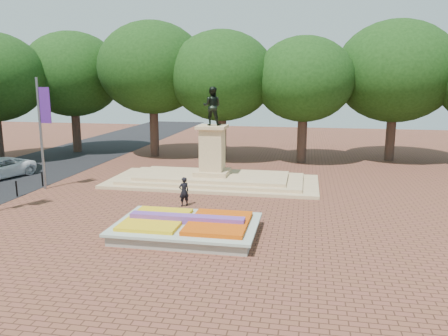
% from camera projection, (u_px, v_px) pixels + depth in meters
% --- Properties ---
extents(ground, '(90.00, 90.00, 0.00)m').
position_uv_depth(ground, '(178.00, 220.00, 21.72)').
color(ground, brown).
rests_on(ground, ground).
extents(flower_bed, '(6.30, 4.30, 0.91)m').
position_uv_depth(flower_bed, '(188.00, 227.00, 19.54)').
color(flower_bed, gray).
rests_on(flower_bed, ground).
extents(monument, '(14.00, 6.00, 6.40)m').
position_uv_depth(monument, '(212.00, 170.00, 29.25)').
color(monument, tan).
rests_on(monument, ground).
extents(tree_row_back, '(44.80, 8.80, 10.43)m').
position_uv_depth(tree_row_back, '(264.00, 82.00, 37.31)').
color(tree_row_back, '#35241D').
rests_on(tree_row_back, ground).
extents(pedestrian, '(0.71, 0.68, 1.63)m').
position_uv_depth(pedestrian, '(184.00, 192.00, 23.94)').
color(pedestrian, black).
rests_on(pedestrian, ground).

